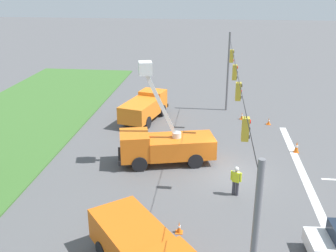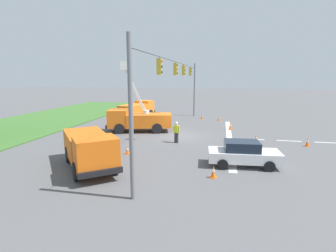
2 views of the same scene
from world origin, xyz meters
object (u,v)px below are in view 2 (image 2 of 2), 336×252
Objects in this scene: traffic_cone_lane_edge_a at (256,139)px; traffic_cone_foreground_left at (230,126)px; traffic_cone_foreground_right at (127,150)px; traffic_cone_mid_left at (219,118)px; utility_truck_support_near at (89,148)px; utility_truck_bucket_lift at (138,118)px; sedan_white at (243,153)px; utility_truck_support_far at (137,109)px; road_worker at (176,131)px; traffic_cone_near_bucket at (307,142)px; traffic_cone_mid_right at (85,144)px; traffic_cone_lane_edge_b at (213,172)px; traffic_cone_far_left at (202,117)px.

traffic_cone_foreground_left is at bearing 18.90° from traffic_cone_lane_edge_a.
traffic_cone_foreground_left is at bearing -35.64° from traffic_cone_foreground_right.
traffic_cone_foreground_right is 10.51m from traffic_cone_lane_edge_a.
traffic_cone_mid_left is 0.76× the size of traffic_cone_lane_edge_a.
utility_truck_support_near is 20.48m from traffic_cone_mid_left.
utility_truck_bucket_lift is 12.84m from sedan_white.
utility_truck_support_near is 10.16× the size of traffic_cone_foreground_right.
utility_truck_support_near is 19.22m from utility_truck_support_far.
utility_truck_bucket_lift is 3.87× the size of road_worker.
traffic_cone_near_bucket is at bearing -42.73° from sedan_white.
road_worker is 2.53× the size of traffic_cone_near_bucket.
utility_truck_support_far is at bearing 65.47° from traffic_cone_foreground_left.
traffic_cone_lane_edge_b reaches higher than traffic_cone_mid_right.
traffic_cone_lane_edge_a is at bearing 89.34° from traffic_cone_near_bucket.
traffic_cone_lane_edge_b is at bearing 174.63° from traffic_cone_foreground_left.
road_worker is at bearing -67.03° from traffic_cone_mid_right.
traffic_cone_foreground_right is 0.87× the size of traffic_cone_lane_edge_b.
traffic_cone_mid_right is 0.98× the size of traffic_cone_far_left.
utility_truck_support_far is at bearing 31.57° from road_worker.
traffic_cone_lane_edge_b is (-4.35, -10.03, 0.05)m from traffic_cone_mid_right.
utility_truck_bucket_lift reaches higher than traffic_cone_near_bucket.
utility_truck_bucket_lift is 9.79× the size of traffic_cone_near_bucket.
utility_truck_support_near is 3.46× the size of road_worker.
road_worker is 2.94× the size of traffic_cone_foreground_right.
traffic_cone_lane_edge_a is 13.19m from traffic_cone_far_left.
traffic_cone_far_left reaches higher than traffic_cone_foreground_right.
utility_truck_support_far is 10.22× the size of traffic_cone_foreground_right.
utility_truck_support_far is at bearing 90.75° from traffic_cone_mid_left.
sedan_white is at bearing 166.17° from traffic_cone_lane_edge_a.
road_worker reaches higher than sedan_white.
utility_truck_bucket_lift is 8.38× the size of traffic_cone_foreground_left.
traffic_cone_foreground_right is (-15.77, -4.42, -0.92)m from utility_truck_support_far.
traffic_cone_far_left is at bearing 63.92° from traffic_cone_mid_left.
utility_truck_support_far reaches higher than traffic_cone_mid_left.
traffic_cone_foreground_left is 7.45m from traffic_cone_far_left.
utility_truck_bucket_lift is 5.87m from road_worker.
traffic_cone_foreground_left is 1.33× the size of traffic_cone_mid_right.
traffic_cone_mid_right is at bearing 102.47° from traffic_cone_near_bucket.
utility_truck_support_near is 13.27m from traffic_cone_lane_edge_a.
traffic_cone_foreground_right is 1.01× the size of traffic_cone_mid_left.
traffic_cone_lane_edge_b is at bearing -90.83° from utility_truck_support_near.
utility_truck_bucket_lift reaches higher than traffic_cone_foreground_left.
traffic_cone_near_bucket is 10.77m from traffic_cone_lane_edge_b.
utility_truck_support_near reaches higher than traffic_cone_mid_left.
utility_truck_support_near is 1.38× the size of sedan_white.
utility_truck_support_far reaches higher than road_worker.
traffic_cone_foreground_right is (3.18, -1.20, -0.96)m from utility_truck_support_near.
utility_truck_bucket_lift is at bearing 79.53° from traffic_cone_near_bucket.
traffic_cone_mid_right is (4.24, 2.69, -0.95)m from utility_truck_support_near.
utility_truck_bucket_lift is at bearing 2.71° from utility_truck_support_near.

